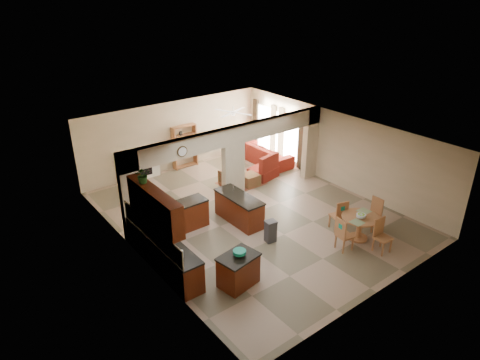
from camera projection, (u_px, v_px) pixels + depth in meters
floor at (251, 214)px, 14.29m from camera, size 10.00×10.00×0.00m
ceiling at (252, 134)px, 13.10m from camera, size 10.00×10.00×0.00m
wall_back at (174, 135)px, 17.29m from camera, size 8.00×0.00×8.00m
wall_front at (385, 245)px, 10.10m from camera, size 8.00×0.00×8.00m
wall_left at (136, 213)px, 11.49m from camera, size 0.00×10.00×10.00m
wall_right at (335, 149)px, 15.90m from camera, size 0.00×10.00×10.00m
partition_left_pier at (131, 197)px, 12.37m from camera, size 0.60×0.25×2.80m
partition_center_pier at (233, 174)px, 14.54m from camera, size 0.80×0.25×2.20m
partition_right_pier at (310, 143)px, 16.45m from camera, size 0.60×0.25×2.80m
partition_header at (233, 135)px, 13.95m from camera, size 8.00×0.25×0.60m
kitchen_counter at (168, 238)px, 12.11m from camera, size 2.52×3.29×1.48m
upper_cabinets at (155, 206)px, 10.79m from camera, size 0.35×2.40×0.90m
peninsula at (239, 209)px, 13.68m from camera, size 0.70×1.85×0.91m
wall_clock at (182, 152)px, 12.76m from camera, size 0.34×0.03×0.34m
rug at (241, 183)px, 16.45m from camera, size 1.60×1.30×0.01m
fireplace at (142, 164)px, 16.62m from camera, size 1.60×0.35×1.20m
shelving_unit at (185, 146)px, 17.56m from camera, size 1.00×0.32×1.80m
window_a at (292, 138)px, 17.62m from camera, size 0.02×0.90×1.90m
window_b at (265, 128)px, 18.84m from camera, size 0.02×0.90×1.90m
glazed_door at (278, 136)px, 18.30m from camera, size 0.02×0.70×2.10m
drape_a_left at (301, 142)px, 17.17m from camera, size 0.10×0.28×2.30m
drape_a_right at (281, 134)px, 18.03m from camera, size 0.10×0.28×2.30m
drape_b_left at (273, 131)px, 18.39m from camera, size 0.10×0.28×2.30m
drape_b_right at (255, 125)px, 19.25m from camera, size 0.10×0.28×2.30m
ceiling_fan at (233, 112)px, 16.19m from camera, size 1.00×1.00×0.10m
kitchen_island at (238, 270)px, 10.80m from camera, size 1.10×0.87×0.86m
teal_bowl at (240, 253)px, 10.61m from camera, size 0.33×0.33×0.15m
trash_can at (270, 232)px, 12.66m from camera, size 0.34×0.30×0.64m
dining_table at (360, 224)px, 12.72m from camera, size 1.11×1.11×0.76m
fruit_bowl at (361, 216)px, 12.50m from camera, size 0.28×0.28×0.15m
sofa at (264, 153)px, 18.26m from camera, size 2.72×1.07×0.79m
chaise at (263, 172)px, 16.89m from camera, size 1.18×1.03×0.41m
armchair at (231, 177)px, 16.15m from camera, size 0.83×0.85×0.66m
ottoman at (250, 180)px, 16.22m from camera, size 0.62×0.62×0.45m
plant at (143, 175)px, 10.88m from camera, size 0.49×0.46×0.44m
chair_north at (340, 214)px, 13.15m from camera, size 0.52×0.52×1.02m
chair_east at (374, 212)px, 13.27m from camera, size 0.44×0.43×1.02m
chair_south at (381, 234)px, 12.14m from camera, size 0.45×0.45×1.02m
chair_west at (343, 233)px, 12.16m from camera, size 0.48×0.48×1.02m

